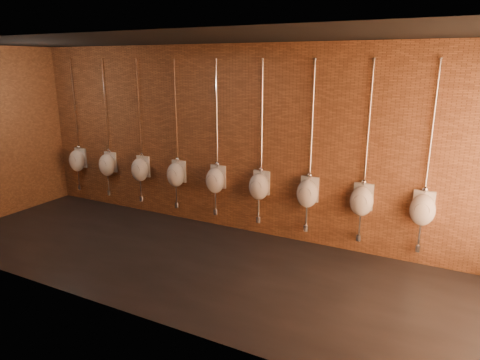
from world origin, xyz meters
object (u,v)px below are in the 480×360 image
at_px(urinal_2, 140,169).
at_px(urinal_4, 215,179).
at_px(urinal_8, 423,209).
at_px(urinal_6, 308,192).
at_px(urinal_0, 77,160).
at_px(urinal_5, 259,185).
at_px(urinal_3, 176,174).
at_px(urinal_7, 362,200).
at_px(urinal_1, 107,164).

relative_size(urinal_2, urinal_4, 1.00).
distance_m(urinal_4, urinal_8, 3.41).
xyz_separation_m(urinal_2, urinal_6, (3.41, 0.00, 0.00)).
distance_m(urinal_0, urinal_4, 3.41).
height_order(urinal_2, urinal_6, same).
relative_size(urinal_4, urinal_5, 1.00).
relative_size(urinal_3, urinal_4, 1.00).
height_order(urinal_0, urinal_5, same).
relative_size(urinal_3, urinal_7, 1.00).
distance_m(urinal_3, urinal_5, 1.70).
bearing_deg(urinal_8, urinal_6, 180.00).
bearing_deg(urinal_7, urinal_6, 180.00).
xyz_separation_m(urinal_0, urinal_8, (6.81, 0.00, 0.00)).
distance_m(urinal_3, urinal_8, 4.26).
bearing_deg(urinal_8, urinal_2, 180.00).
height_order(urinal_1, urinal_7, same).
distance_m(urinal_0, urinal_2, 1.70).
height_order(urinal_1, urinal_2, same).
bearing_deg(urinal_8, urinal_0, 180.00).
xyz_separation_m(urinal_3, urinal_7, (3.41, 0.00, 0.00)).
distance_m(urinal_6, urinal_7, 0.85).
bearing_deg(urinal_8, urinal_7, 180.00).
bearing_deg(urinal_6, urinal_7, 0.00).
relative_size(urinal_2, urinal_8, 1.00).
height_order(urinal_1, urinal_6, same).
xyz_separation_m(urinal_0, urinal_3, (2.55, 0.00, 0.00)).
height_order(urinal_4, urinal_5, same).
relative_size(urinal_2, urinal_5, 1.00).
xyz_separation_m(urinal_5, urinal_7, (1.70, 0.00, 0.00)).
bearing_deg(urinal_3, urinal_8, 0.00).
bearing_deg(urinal_2, urinal_4, 0.00).
bearing_deg(urinal_5, urinal_6, 0.00).
xyz_separation_m(urinal_2, urinal_8, (5.11, 0.00, 0.00)).
height_order(urinal_4, urinal_6, same).
height_order(urinal_0, urinal_1, same).
height_order(urinal_3, urinal_6, same).
bearing_deg(urinal_3, urinal_1, 180.00).
bearing_deg(urinal_1, urinal_2, 0.00).
height_order(urinal_4, urinal_8, same).
height_order(urinal_2, urinal_5, same).
distance_m(urinal_2, urinal_7, 4.26).
bearing_deg(urinal_4, urinal_5, 0.00).
bearing_deg(urinal_1, urinal_7, 0.00).
xyz_separation_m(urinal_1, urinal_6, (4.26, 0.00, 0.00)).
xyz_separation_m(urinal_5, urinal_6, (0.85, 0.00, 0.00)).
bearing_deg(urinal_1, urinal_3, 0.00).
xyz_separation_m(urinal_4, urinal_7, (2.55, 0.00, 0.00)).
height_order(urinal_0, urinal_8, same).
bearing_deg(urinal_6, urinal_8, 0.00).
height_order(urinal_7, urinal_8, same).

